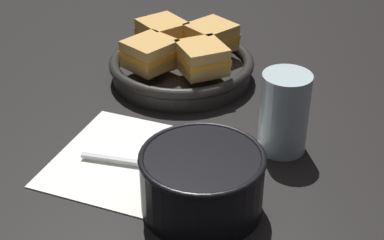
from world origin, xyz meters
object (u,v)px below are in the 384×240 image
skillet (181,67)px  sandwich_near_right (202,58)px  sandwich_far_left (211,37)px  soup_bowl (202,179)px  spoon (166,167)px  sandwich_far_right (163,33)px  drinking_glass (284,113)px  sandwich_near_left (150,53)px

skillet → sandwich_near_right: size_ratio=2.86×
skillet → sandwich_far_left: bearing=59.5°
soup_bowl → spoon: soup_bowl is taller
sandwich_far_right → drinking_glass: drinking_glass is taller
sandwich_far_left → sandwich_far_right: size_ratio=0.97×
skillet → sandwich_far_right: bearing=152.0°
sandwich_near_right → drinking_glass: size_ratio=0.89×
skillet → drinking_glass: drinking_glass is taller
soup_bowl → sandwich_near_right: bearing=116.8°
spoon → drinking_glass: bearing=33.0°
spoon → sandwich_near_right: bearing=90.7°
sandwich_near_left → sandwich_far_right: size_ratio=0.93×
sandwich_near_right → drinking_glass: drinking_glass is taller
skillet → sandwich_far_right: sandwich_far_right is taller
skillet → drinking_glass: 0.27m
spoon → sandwich_near_right: (-0.06, 0.22, 0.06)m
sandwich_near_right → sandwich_far_left: bearing=106.4°
sandwich_near_right → sandwich_near_left: bearing=-163.6°
soup_bowl → sandwich_near_left: bearing=132.1°
soup_bowl → sandwich_near_right: size_ratio=1.47×
skillet → sandwich_far_left: size_ratio=3.07×
soup_bowl → drinking_glass: (0.04, 0.17, 0.01)m
soup_bowl → sandwich_near_left: sandwich_near_left is taller
sandwich_near_left → sandwich_far_right: 0.09m
soup_bowl → skillet: soup_bowl is taller
soup_bowl → sandwich_near_left: 0.33m
sandwich_far_left → drinking_glass: size_ratio=0.82×
sandwich_near_left → sandwich_far_left: 0.12m
sandwich_far_left → sandwich_far_right: same height
soup_bowl → skillet: (-0.19, 0.30, -0.02)m
skillet → sandwich_near_left: (-0.03, -0.06, 0.04)m
sandwich_far_right → soup_bowl: bearing=-53.3°
sandwich_near_right → skillet: bearing=150.8°
skillet → sandwich_far_left: 0.08m
skillet → sandwich_near_right: 0.08m
sandwich_near_left → spoon: bearing=-54.3°
sandwich_near_left → sandwich_far_right: same height
spoon → sandwich_far_left: size_ratio=1.78×
sandwich_near_left → drinking_glass: size_ratio=0.79×
skillet → soup_bowl: bearing=-57.4°
sandwich_near_right → drinking_glass: (0.18, -0.09, -0.01)m
spoon → sandwich_near_left: sandwich_near_left is taller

